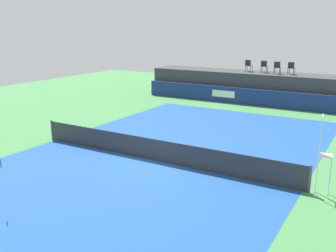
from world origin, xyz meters
The scene contains 12 objects.
ground_plane centered at (0.00, 3.00, 0.00)m, with size 48.00×48.00×0.00m, color #3D7A42.
court_inner centered at (0.00, 0.00, 0.00)m, with size 12.00×22.00×0.00m, color #1C478C.
sponsor_wall centered at (-0.01, 13.50, 0.60)m, with size 18.00×0.22×1.20m.
spectator_platform centered at (0.00, 15.30, 1.10)m, with size 18.00×2.80×2.20m, color #38383D.
spectator_chair_far_left centered at (-1.39, 15.38, 2.69)m, with size 0.46×0.46×0.89m.
spectator_chair_left centered at (-0.16, 15.37, 2.69)m, with size 0.47×0.47×0.89m.
spectator_chair_center centered at (0.91, 15.04, 2.69)m, with size 0.47×0.47×0.89m.
spectator_chair_right centered at (1.88, 15.17, 2.69)m, with size 0.44×0.44×0.89m.
umpire_chair centered at (6.50, -0.01, 1.59)m, with size 0.49×0.49×2.76m.
tennis_net centered at (0.00, 0.00, 0.47)m, with size 12.40×0.02×0.95m, color #2D2D2D.
net_post_near centered at (-6.20, 0.00, 0.50)m, with size 0.10×0.10×1.00m, color #4C4C51.
net_post_far centered at (6.20, 0.00, 0.50)m, with size 0.10×0.10×1.00m, color #4C4C51.
Camera 1 is at (8.13, -12.69, 5.49)m, focal length 40.21 mm.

